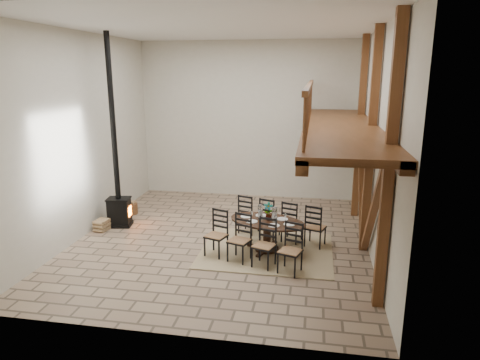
% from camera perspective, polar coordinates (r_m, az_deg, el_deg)
% --- Properties ---
extents(ground, '(8.00, 8.00, 0.00)m').
position_cam_1_polar(ground, '(10.71, -2.40, -7.93)').
color(ground, '#9A8167').
rests_on(ground, ground).
extents(room_shell, '(7.02, 8.02, 5.01)m').
position_cam_1_polar(room_shell, '(9.78, 4.31, 8.19)').
color(room_shell, beige).
rests_on(room_shell, ground).
extents(rug, '(3.00, 2.50, 0.02)m').
position_cam_1_polar(rug, '(10.09, 3.58, -9.31)').
color(rug, tan).
rests_on(rug, ground).
extents(dining_table, '(2.73, 2.60, 1.16)m').
position_cam_1_polar(dining_table, '(9.95, 3.62, -7.39)').
color(dining_table, black).
rests_on(dining_table, ground).
extents(wood_stove, '(0.67, 0.56, 5.00)m').
position_cam_1_polar(wood_stove, '(11.71, -16.02, -0.63)').
color(wood_stove, black).
rests_on(wood_stove, ground).
extents(log_basket, '(0.46, 0.46, 0.38)m').
position_cam_1_polar(log_basket, '(12.93, -14.50, -3.66)').
color(log_basket, brown).
rests_on(log_basket, ground).
extents(log_stack, '(0.34, 0.44, 0.30)m').
position_cam_1_polar(log_stack, '(11.79, -17.95, -5.74)').
color(log_stack, tan).
rests_on(log_stack, ground).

